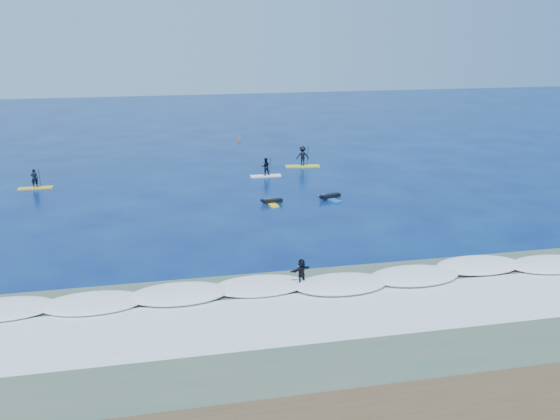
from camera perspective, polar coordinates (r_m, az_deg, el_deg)
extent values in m
plane|color=#04114C|center=(40.60, -0.14, -1.53)|extent=(160.00, 160.00, 0.00)
cube|color=#3D5344|center=(28.08, 5.97, -10.27)|extent=(90.00, 13.00, 0.01)
cube|color=white|center=(31.53, 3.71, -7.09)|extent=(40.00, 6.00, 0.30)
cube|color=silver|center=(28.93, 5.35, -9.41)|extent=(34.00, 5.00, 0.02)
cube|color=gold|center=(53.69, -21.45, 1.88)|extent=(2.64, 0.70, 0.09)
imported|color=black|center=(53.51, -21.54, 2.71)|extent=(0.56, 0.37, 1.51)
cylinder|color=black|center=(53.46, -21.11, 2.69)|extent=(0.05, 0.61, 1.76)
cube|color=black|center=(53.66, -21.02, 1.82)|extent=(0.11, 0.03, 0.26)
cube|color=white|center=(54.04, -1.33, 3.14)|extent=(2.65, 0.68, 0.09)
imported|color=black|center=(53.86, -1.33, 3.98)|extent=(0.74, 0.58, 1.52)
cylinder|color=black|center=(53.94, -0.92, 3.94)|extent=(0.04, 0.61, 1.77)
cube|color=black|center=(54.13, -0.91, 3.07)|extent=(0.11, 0.03, 0.26)
cube|color=#D0D216|center=(57.78, 2.07, 4.04)|extent=(3.22, 1.20, 0.10)
imported|color=black|center=(57.58, 2.08, 4.97)|extent=(1.25, 0.82, 1.81)
cylinder|color=black|center=(57.65, 2.55, 4.91)|extent=(0.14, 0.72, 2.11)
cube|color=black|center=(57.86, 2.53, 3.94)|extent=(0.13, 0.03, 0.31)
cube|color=yellow|center=(45.73, -0.80, 0.64)|extent=(0.73, 2.14, 0.10)
cube|color=black|center=(45.71, -0.68, 0.85)|extent=(1.48, 0.50, 0.24)
sphere|color=black|center=(45.47, -1.68, 0.89)|extent=(0.24, 0.24, 0.24)
cube|color=#175FB0|center=(47.09, 4.53, 1.06)|extent=(1.36, 2.40, 0.11)
cube|color=black|center=(47.10, 4.64, 1.30)|extent=(1.65, 0.93, 0.27)
sphere|color=black|center=(46.56, 3.74, 1.28)|extent=(0.27, 0.27, 0.27)
cube|color=white|center=(31.41, 1.96, -6.76)|extent=(1.94, 1.23, 0.10)
imported|color=black|center=(31.14, 1.97, -5.61)|extent=(1.23, 0.81, 1.27)
cylinder|color=#EB4414|center=(70.38, -3.76, 6.42)|extent=(0.24, 0.24, 0.39)
cone|color=#EB4414|center=(70.33, -3.76, 6.65)|extent=(0.17, 0.17, 0.19)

